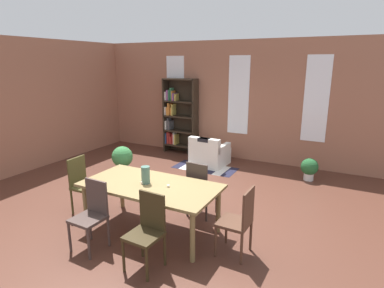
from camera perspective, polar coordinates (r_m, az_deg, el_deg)
ground_plane at (r=5.59m, az=-4.60°, el=-12.04°), size 10.44×10.44×0.00m
back_wall_brick at (r=8.31m, az=8.56°, el=7.71°), size 9.03×0.12×3.05m
left_wall_brick at (r=8.03m, az=-30.47°, el=5.62°), size 0.12×8.08×3.05m
window_pane_0 at (r=9.02m, az=-3.00°, el=9.35°), size 0.55×0.02×1.98m
window_pane_1 at (r=8.23m, az=8.44°, el=8.71°), size 0.55×0.02×1.98m
window_pane_2 at (r=7.82m, az=21.60°, el=7.56°), size 0.55×0.02×1.98m
dining_table at (r=4.77m, az=-7.52°, el=-8.03°), size 2.05×1.04×0.75m
vase_on_table at (r=4.74m, az=-8.41°, el=-5.57°), size 0.13×0.13×0.26m
tealight_candle_0 at (r=4.76m, az=-9.02°, el=-6.96°), size 0.04×0.04×0.04m
tealight_candle_1 at (r=4.61m, az=-4.32°, el=-7.60°), size 0.04×0.04×0.03m
dining_chair_head_right at (r=4.26m, az=8.60°, el=-13.40°), size 0.41×0.41×0.95m
dining_chair_head_left at (r=5.70m, az=-19.16°, el=-6.67°), size 0.42×0.42×0.95m
dining_chair_far_right at (r=5.21m, az=1.46°, el=-7.83°), size 0.42×0.42×0.95m
dining_chair_near_right at (r=4.05m, az=-8.11°, el=-14.95°), size 0.42×0.42×0.95m
dining_chair_near_left at (r=4.60m, az=-17.72°, el=-11.76°), size 0.41×0.41×0.95m
bookshelf_tall at (r=8.85m, az=-2.54°, el=5.08°), size 0.97×0.33×2.07m
armchair_white at (r=7.84m, az=3.14°, el=-1.90°), size 0.84×0.84×0.75m
potted_plant_by_shelf at (r=7.30m, az=20.51°, el=-4.07°), size 0.37×0.37×0.49m
potted_plant_corner at (r=7.55m, az=-12.51°, el=-2.45°), size 0.49×0.49×0.60m
striped_rug at (r=7.69m, az=2.37°, el=-4.34°), size 1.53×0.71×0.01m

